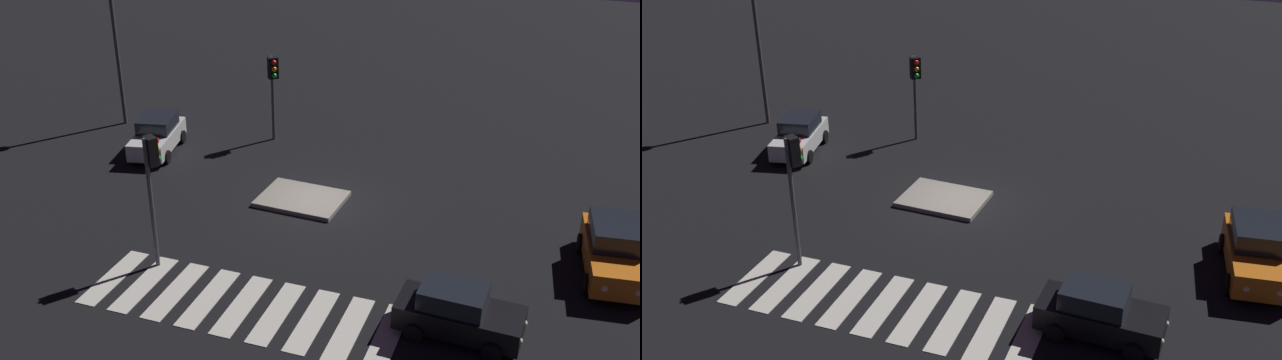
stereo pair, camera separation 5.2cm
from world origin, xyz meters
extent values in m
plane|color=black|center=(0.00, 0.00, 0.00)|extent=(80.00, 80.00, 0.00)
cube|color=gray|center=(-0.72, -0.07, 0.09)|extent=(3.31, 2.55, 0.18)
cube|color=black|center=(6.50, -6.29, 0.62)|extent=(3.68, 1.72, 0.74)
cube|color=black|center=(6.28, -6.28, 1.29)|extent=(1.91, 1.50, 0.60)
cylinder|color=black|center=(7.66, -5.58, 0.29)|extent=(0.59, 0.24, 0.58)
cylinder|color=black|center=(7.58, -7.10, 0.29)|extent=(0.59, 0.24, 0.58)
cylinder|color=black|center=(5.42, -5.48, 0.29)|extent=(0.59, 0.24, 0.58)
cylinder|color=black|center=(5.35, -6.99, 0.29)|extent=(0.59, 0.24, 0.58)
sphere|color=#F2EABF|center=(8.29, -5.95, 0.62)|extent=(0.19, 0.19, 0.19)
sphere|color=#F2EABF|center=(8.25, -6.80, 0.62)|extent=(0.19, 0.19, 0.19)
cube|color=silver|center=(-8.43, 2.17, 0.62)|extent=(2.28, 3.86, 0.74)
cube|color=black|center=(-8.47, 2.38, 1.29)|extent=(1.77, 2.11, 0.60)
cylinder|color=black|center=(-7.45, 1.23, 0.29)|extent=(0.33, 0.61, 0.58)
cylinder|color=black|center=(-8.93, 0.91, 0.29)|extent=(0.33, 0.61, 0.58)
cylinder|color=black|center=(-7.92, 3.42, 0.29)|extent=(0.33, 0.61, 0.58)
cylinder|color=black|center=(-9.41, 3.10, 0.29)|extent=(0.33, 0.61, 0.58)
sphere|color=#F2EABF|center=(-7.64, 0.53, 0.62)|extent=(0.19, 0.19, 0.19)
sphere|color=#F2EABF|center=(-8.47, 0.35, 0.62)|extent=(0.19, 0.19, 0.19)
cube|color=orange|center=(10.64, -1.44, 0.70)|extent=(2.20, 4.25, 0.83)
cube|color=black|center=(10.61, -1.19, 1.46)|extent=(1.82, 2.26, 0.68)
cylinder|color=black|center=(9.94, -2.79, 0.33)|extent=(0.31, 0.68, 0.66)
cylinder|color=black|center=(11.35, -0.09, 0.33)|extent=(0.31, 0.68, 0.66)
cylinder|color=black|center=(9.65, -0.28, 0.33)|extent=(0.31, 0.68, 0.66)
sphere|color=#F2EABF|center=(11.35, -3.37, 0.70)|extent=(0.22, 0.22, 0.22)
sphere|color=#F2EABF|center=(10.39, -3.48, 0.70)|extent=(0.22, 0.22, 0.22)
cylinder|color=#47474C|center=(-4.13, 5.21, 1.98)|extent=(0.14, 0.14, 3.96)
cube|color=black|center=(-4.02, 5.07, 3.48)|extent=(0.54, 0.52, 0.96)
sphere|color=red|center=(-3.90, 4.92, 3.78)|extent=(0.22, 0.22, 0.22)
sphere|color=orange|center=(-3.90, 4.92, 3.48)|extent=(0.22, 0.22, 0.22)
sphere|color=green|center=(-3.90, 4.92, 3.18)|extent=(0.22, 0.22, 0.22)
cylinder|color=#47474C|center=(-3.61, -5.98, 2.31)|extent=(0.14, 0.14, 4.62)
cube|color=black|center=(-3.51, -5.83, 4.14)|extent=(0.54, 0.50, 0.96)
sphere|color=red|center=(-3.41, -5.66, 4.44)|extent=(0.22, 0.22, 0.22)
sphere|color=orange|center=(-3.41, -5.66, 4.14)|extent=(0.22, 0.22, 0.22)
sphere|color=green|center=(-3.41, -5.66, 3.84)|extent=(0.22, 0.22, 0.22)
cylinder|color=#47474C|center=(-11.69, 4.61, 3.33)|extent=(0.18, 0.18, 6.66)
cube|color=silver|center=(-4.60, -7.11, 0.01)|extent=(0.70, 3.20, 0.02)
cube|color=silver|center=(-3.45, -7.11, 0.01)|extent=(0.70, 3.20, 0.02)
cube|color=silver|center=(-2.30, -7.11, 0.01)|extent=(0.70, 3.20, 0.02)
cube|color=silver|center=(-1.15, -7.11, 0.01)|extent=(0.70, 3.20, 0.02)
cube|color=silver|center=(0.00, -7.11, 0.01)|extent=(0.70, 3.20, 0.02)
cube|color=silver|center=(1.15, -7.11, 0.01)|extent=(0.70, 3.20, 0.02)
cube|color=silver|center=(2.30, -7.11, 0.01)|extent=(0.70, 3.20, 0.02)
cube|color=silver|center=(3.45, -7.11, 0.01)|extent=(0.70, 3.20, 0.02)
cube|color=silver|center=(4.60, -7.11, 0.01)|extent=(0.70, 3.20, 0.02)
camera|label=1|loc=(8.66, -24.14, 13.71)|focal=42.16mm
camera|label=2|loc=(8.70, -24.12, 13.71)|focal=42.16mm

